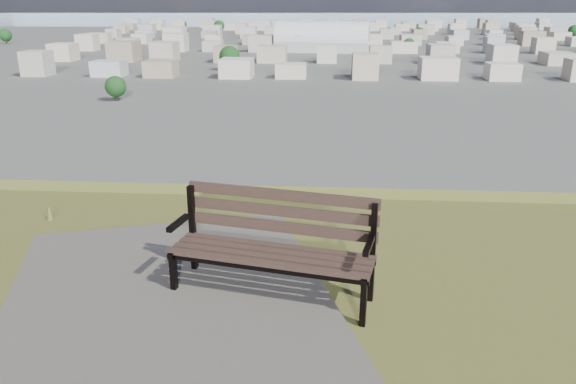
{
  "coord_description": "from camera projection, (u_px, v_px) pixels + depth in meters",
  "views": [
    {
      "loc": [
        -0.61,
        -2.99,
        27.51
      ],
      "look_at": [
        -1.08,
        3.34,
        25.3
      ],
      "focal_mm": 35.0,
      "sensor_mm": 36.0,
      "label": 1
    }
  ],
  "objects": [
    {
      "name": "gravel_patch",
      "position": [
        170.0,
        316.0,
        4.61
      ],
      "size": [
        3.77,
        4.53,
        0.08
      ],
      "primitive_type": "cube",
      "rotation": [
        0.0,
        0.0,
        0.31
      ],
      "color": "#5C584F",
      "rests_on": "hilltop_mesa"
    },
    {
      "name": "city_blocks",
      "position": [
        331.0,
        34.0,
        382.13
      ],
      "size": [
        395.0,
        361.0,
        7.0
      ],
      "color": "beige",
      "rests_on": "ground"
    },
    {
      "name": "bay_water",
      "position": [
        331.0,
        16.0,
        859.38
      ],
      "size": [
        2400.0,
        700.0,
        0.12
      ],
      "primitive_type": "cube",
      "color": "#9AB5C4",
      "rests_on": "ground"
    },
    {
      "name": "park_bench",
      "position": [
        274.0,
        240.0,
        4.86
      ],
      "size": [
        1.83,
        0.92,
        0.92
      ],
      "rotation": [
        0.0,
        0.0,
        -0.21
      ],
      "color": "#402D25",
      "rests_on": "hilltop_mesa"
    },
    {
      "name": "city_trees",
      "position": [
        284.0,
        40.0,
        312.47
      ],
      "size": [
        406.52,
        387.2,
        9.98
      ],
      "color": "black",
      "rests_on": "ground"
    },
    {
      "name": "arena",
      "position": [
        322.0,
        42.0,
        296.16
      ],
      "size": [
        50.47,
        25.63,
        20.49
      ],
      "rotation": [
        0.0,
        0.0,
        -0.11
      ],
      "color": "#B4B3AF",
      "rests_on": "ground"
    }
  ]
}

